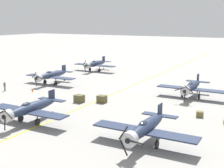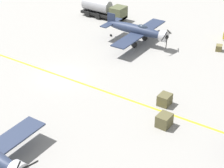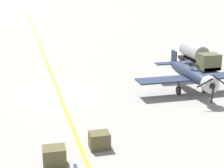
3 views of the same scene
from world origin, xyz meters
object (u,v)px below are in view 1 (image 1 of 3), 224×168
airplane_near_right (95,64)px  airplane_far_left (146,128)px  ground_crew_walking (5,86)px  supply_crate_by_tanker (200,114)px  traffic_cone (32,90)px  supply_crate_mid_lane (79,99)px  airplane_far_center (30,108)px  airplane_mid_right (51,75)px  airplane_mid_left (192,87)px  supply_crate_outboard (102,99)px

airplane_near_right → airplane_far_left: same height
airplane_near_right → ground_crew_walking: 29.18m
airplane_near_right → supply_crate_by_tanker: bearing=131.5°
supply_crate_by_tanker → traffic_cone: supply_crate_by_tanker is taller
supply_crate_by_tanker → supply_crate_mid_lane: (19.80, 1.50, 0.22)m
airplane_far_center → airplane_mid_right: 25.85m
ground_crew_walking → supply_crate_by_tanker: size_ratio=1.84×
airplane_mid_left → supply_crate_by_tanker: 11.52m
airplane_far_left → traffic_cone: airplane_far_left is taller
airplane_mid_left → airplane_far_left: same height
airplane_far_center → airplane_mid_left: same height
airplane_near_right → supply_crate_by_tanker: 44.35m
ground_crew_walking → supply_crate_by_tanker: 37.54m
airplane_near_right → ground_crew_walking: (2.87, 29.02, -1.01)m
airplane_mid_right → airplane_near_right: bearing=-100.5°
traffic_cone → airplane_far_left: bearing=154.8°
airplane_mid_right → supply_crate_by_tanker: size_ratio=12.02×
airplane_far_center → supply_crate_mid_lane: bearing=-76.0°
airplane_mid_left → traffic_cone: (28.23, 9.98, -1.74)m
airplane_mid_left → supply_crate_mid_lane: bearing=53.3°
airplane_near_right → traffic_cone: 27.12m
airplane_mid_left → supply_crate_outboard: bearing=56.1°
airplane_far_left → supply_crate_by_tanker: airplane_far_left is taller
airplane_near_right → supply_crate_mid_lane: size_ratio=7.91×
airplane_far_left → supply_crate_mid_lane: 20.57m
traffic_cone → airplane_far_center: bearing=132.2°
ground_crew_walking → supply_crate_outboard: size_ratio=1.26×
airplane_mid_left → supply_crate_mid_lane: 19.94m
airplane_near_right → supply_crate_mid_lane: airplane_near_right is taller
airplane_far_left → supply_crate_mid_lane: size_ratio=7.91×
airplane_near_right → airplane_far_left: bearing=118.0°
airplane_far_center → airplane_mid_right: (14.25, -21.56, -0.00)m
airplane_far_left → supply_crate_outboard: bearing=-27.1°
airplane_near_right → supply_crate_by_tanker: size_ratio=12.02×
airplane_near_right → airplane_mid_right: bearing=82.9°
traffic_cone → supply_crate_by_tanker: bearing=178.8°
airplane_near_right → supply_crate_outboard: airplane_near_right is taller
airplane_mid_left → airplane_mid_right: 29.75m
supply_crate_outboard → supply_crate_by_tanker: bearing=179.4°
airplane_far_center → airplane_far_left: same height
airplane_near_right → airplane_far_center: (-15.21, 41.13, 0.00)m
airplane_far_left → airplane_near_right: bearing=-34.5°
supply_crate_mid_lane → airplane_far_left: bearing=145.4°
supply_crate_mid_lane → airplane_mid_left: bearing=-142.3°
airplane_far_center → supply_crate_mid_lane: airplane_far_center is taller
airplane_mid_right → supply_crate_outboard: bearing=142.2°
supply_crate_mid_lane → airplane_mid_right: bearing=-34.6°
airplane_far_center → traffic_cone: bearing=-35.6°
airplane_near_right → supply_crate_mid_lane: bearing=107.1°
airplane_far_left → supply_crate_by_tanker: bearing=-84.9°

